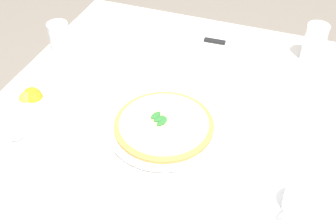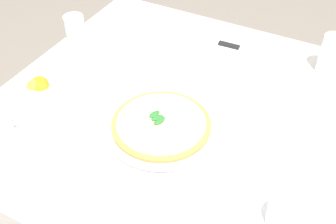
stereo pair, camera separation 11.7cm
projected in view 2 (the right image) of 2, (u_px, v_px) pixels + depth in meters
dining_table at (174, 138)px, 1.32m from camera, size 1.03×1.03×0.74m
pizza_plate at (161, 127)px, 1.14m from camera, size 0.31×0.31×0.02m
pizza at (161, 124)px, 1.13m from camera, size 0.27×0.27×0.02m
coffee_cup_near_right at (283, 217)px, 0.91m from camera, size 0.13×0.13×0.06m
water_glass_center_back at (330, 57)px, 1.31m from camera, size 0.07×0.07×0.13m
water_glass_far_left at (76, 35)px, 1.40m from camera, size 0.07×0.07×0.13m
napkin_folded at (242, 52)px, 1.41m from camera, size 0.23×0.14×0.02m
dinner_knife at (243, 49)px, 1.40m from camera, size 0.20×0.03×0.01m
citrus_bowl at (40, 89)px, 1.23m from camera, size 0.15×0.15×0.06m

